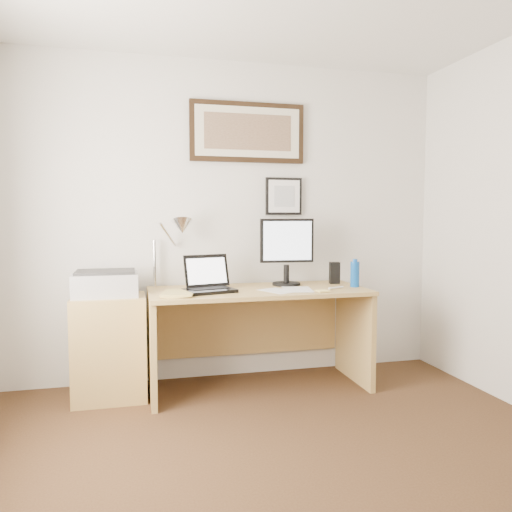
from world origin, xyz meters
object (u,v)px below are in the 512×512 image
object	(u,v)px
laptop	(209,283)
book	(163,293)
lcd_monitor	(287,248)
side_cabinet	(110,347)
printer	(106,283)
water_bottle	(355,274)
desk	(256,318)

from	to	relation	value
laptop	book	bearing A→B (deg)	-163.98
laptop	lcd_monitor	size ratio (longest dim) A/B	0.75
side_cabinet	printer	size ratio (longest dim) A/B	1.66
water_bottle	printer	world-z (taller)	water_bottle
desk	book	bearing A→B (deg)	-163.66
desk	side_cabinet	bearing A→B (deg)	-178.11
lcd_monitor	printer	bearing A→B (deg)	-177.10
desk	lcd_monitor	size ratio (longest dim) A/B	3.08
book	lcd_monitor	xyz separation A→B (m)	(0.97, 0.26, 0.28)
book	desk	xyz separation A→B (m)	(0.71, 0.21, -0.25)
water_bottle	lcd_monitor	distance (m)	0.56
book	laptop	bearing A→B (deg)	16.02
book	desk	bearing A→B (deg)	16.34
water_bottle	book	size ratio (longest dim) A/B	0.66
laptop	lcd_monitor	world-z (taller)	lcd_monitor
book	desk	world-z (taller)	book
desk	water_bottle	bearing A→B (deg)	-11.62
laptop	lcd_monitor	distance (m)	0.70
desk	laptop	world-z (taller)	laptop
side_cabinet	book	size ratio (longest dim) A/B	2.50
side_cabinet	book	bearing A→B (deg)	-25.29
water_bottle	lcd_monitor	world-z (taller)	lcd_monitor
side_cabinet	desk	size ratio (longest dim) A/B	0.46
laptop	printer	distance (m)	0.72
laptop	printer	size ratio (longest dim) A/B	0.89
laptop	water_bottle	bearing A→B (deg)	-2.08
side_cabinet	desk	world-z (taller)	desk
lcd_monitor	printer	size ratio (longest dim) A/B	1.18
water_bottle	printer	xyz separation A→B (m)	(-1.83, 0.14, -0.03)
water_bottle	laptop	distance (m)	1.12
side_cabinet	lcd_monitor	size ratio (longest dim) A/B	1.40
desk	lcd_monitor	xyz separation A→B (m)	(0.26, 0.06, 0.53)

